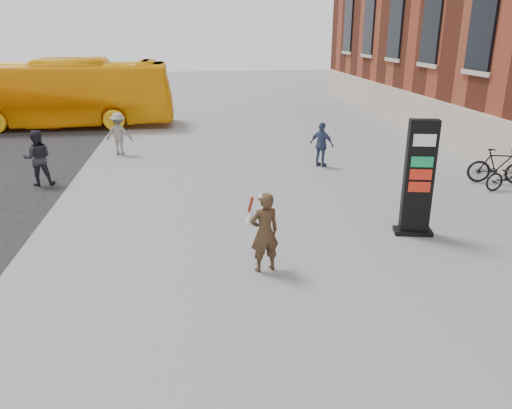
{
  "coord_description": "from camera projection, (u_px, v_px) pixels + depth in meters",
  "views": [
    {
      "loc": [
        -1.03,
        -9.79,
        4.72
      ],
      "look_at": [
        0.28,
        0.36,
        1.09
      ],
      "focal_mm": 35.0,
      "sensor_mm": 36.0,
      "label": 1
    }
  ],
  "objects": [
    {
      "name": "bike_6",
      "position": [
        511.0,
        176.0,
        15.26
      ],
      "size": [
        1.77,
        0.79,
        0.9
      ],
      "primitive_type": "imported",
      "rotation": [
        0.0,
        0.0,
        1.68
      ],
      "color": "black",
      "rests_on": "ground"
    },
    {
      "name": "woman",
      "position": [
        264.0,
        231.0,
        10.02
      ],
      "size": [
        0.74,
        0.7,
        1.68
      ],
      "rotation": [
        0.0,
        0.0,
        3.4
      ],
      "color": "#362618",
      "rests_on": "ground"
    },
    {
      "name": "pedestrian_c",
      "position": [
        322.0,
        145.0,
        17.75
      ],
      "size": [
        0.94,
        0.93,
        1.59
      ],
      "primitive_type": "imported",
      "rotation": [
        0.0,
        0.0,
        2.37
      ],
      "color": "#38476A",
      "rests_on": "ground"
    },
    {
      "name": "info_pylon",
      "position": [
        419.0,
        179.0,
        11.67
      ],
      "size": [
        0.96,
        0.62,
        2.78
      ],
      "rotation": [
        0.0,
        0.0,
        -0.21
      ],
      "color": "black",
      "rests_on": "ground"
    },
    {
      "name": "ground",
      "position": [
        245.0,
        258.0,
        10.85
      ],
      "size": [
        100.0,
        100.0,
        0.0
      ],
      "primitive_type": "plane",
      "color": "#9E9EA3"
    },
    {
      "name": "pedestrian_a",
      "position": [
        38.0,
        158.0,
        15.61
      ],
      "size": [
        0.97,
        0.82,
        1.76
      ],
      "primitive_type": "imported",
      "rotation": [
        0.0,
        0.0,
        3.33
      ],
      "color": "#24242A",
      "rests_on": "ground"
    },
    {
      "name": "bus",
      "position": [
        50.0,
        94.0,
        24.55
      ],
      "size": [
        11.97,
        2.85,
        3.33
      ],
      "primitive_type": "imported",
      "rotation": [
        0.0,
        0.0,
        1.58
      ],
      "color": "#FFB70E",
      "rests_on": "road"
    },
    {
      "name": "pedestrian_b",
      "position": [
        119.0,
        134.0,
        19.48
      ],
      "size": [
        1.17,
        0.84,
        1.63
      ],
      "primitive_type": "imported",
      "rotation": [
        0.0,
        0.0,
        2.9
      ],
      "color": "gray",
      "rests_on": "ground"
    },
    {
      "name": "bike_7",
      "position": [
        498.0,
        166.0,
        15.87
      ],
      "size": [
        1.94,
        1.06,
        1.12
      ],
      "primitive_type": "imported",
      "rotation": [
        0.0,
        0.0,
        1.27
      ],
      "color": "black",
      "rests_on": "ground"
    }
  ]
}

